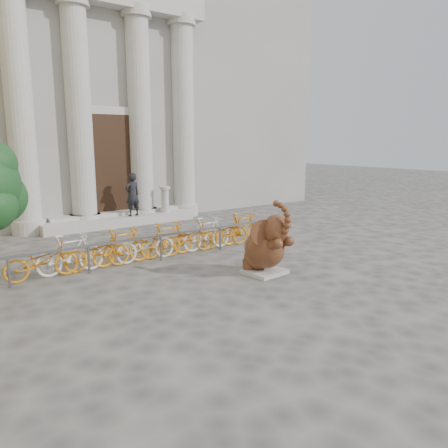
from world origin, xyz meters
TOP-DOWN VIEW (x-y plane):
  - ground at (0.00, 0.00)m, footprint 80.00×80.00m
  - classical_building at (0.00, 14.93)m, footprint 22.00×10.70m
  - entrance_steps at (0.00, 9.40)m, footprint 6.00×1.20m
  - elephant_statue at (0.31, 1.31)m, footprint 1.23×1.40m
  - bike_rack at (-1.19, 4.15)m, footprint 8.00×0.53m
  - pedestrian at (0.42, 9.05)m, footprint 0.65×0.48m
  - balustrade_post at (1.85, 9.10)m, footprint 0.43×0.43m

SIDE VIEW (x-z plane):
  - ground at x=0.00m, z-range 0.00..0.00m
  - entrance_steps at x=0.00m, z-range 0.00..0.36m
  - bike_rack at x=-1.19m, z-range 0.00..1.00m
  - elephant_statue at x=0.31m, z-range -0.25..1.59m
  - balustrade_post at x=1.85m, z-range 0.32..1.37m
  - pedestrian at x=0.42m, z-range 0.36..2.01m
  - classical_building at x=0.00m, z-range -0.02..11.98m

